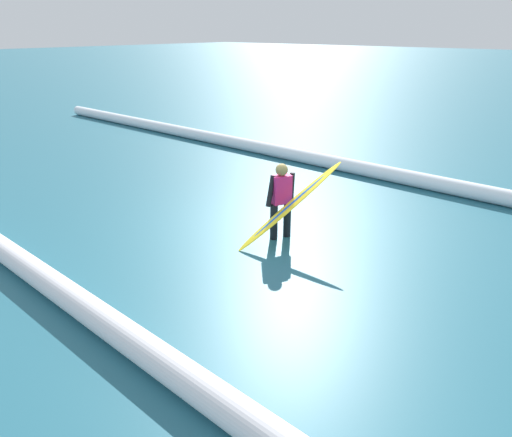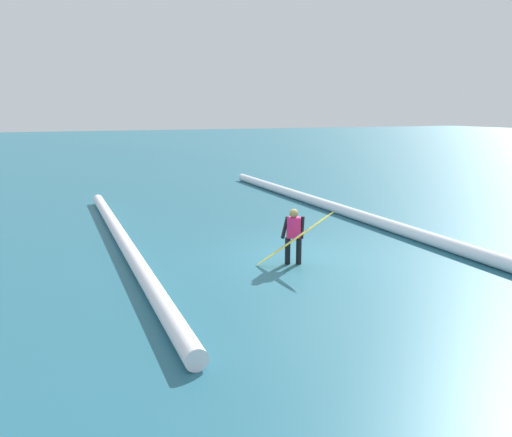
# 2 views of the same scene
# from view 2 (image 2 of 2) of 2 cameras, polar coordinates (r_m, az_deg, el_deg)

# --- Properties ---
(ground_plane) EXTENTS (174.13, 174.13, 0.00)m
(ground_plane) POSITION_cam_2_polar(r_m,az_deg,el_deg) (13.33, 5.32, -4.46)
(ground_plane) COLOR #256275
(surfer) EXTENTS (0.32, 0.57, 1.42)m
(surfer) POSITION_cam_2_polar(r_m,az_deg,el_deg) (12.60, 4.26, -1.69)
(surfer) COLOR black
(surfer) RESTS_ON ground_plane
(surfboard) EXTENTS (1.21, 1.78, 1.47)m
(surfboard) POSITION_cam_2_polar(r_m,az_deg,el_deg) (12.32, 4.35, -2.35)
(surfboard) COLOR yellow
(surfboard) RESTS_ON ground_plane
(wave_crest_foreground) EXTENTS (25.19, 0.70, 0.38)m
(wave_crest_foreground) POSITION_cam_2_polar(r_m,az_deg,el_deg) (16.89, 14.31, -0.57)
(wave_crest_foreground) COLOR white
(wave_crest_foreground) RESTS_ON ground_plane
(wave_crest_midground) EXTENTS (14.90, 0.41, 0.38)m
(wave_crest_midground) POSITION_cam_2_polar(r_m,az_deg,el_deg) (14.64, -14.71, -2.54)
(wave_crest_midground) COLOR white
(wave_crest_midground) RESTS_ON ground_plane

